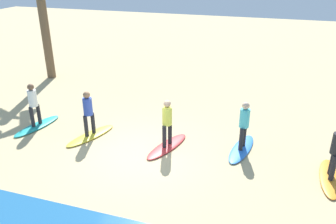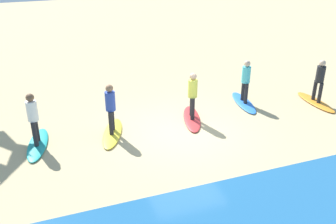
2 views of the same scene
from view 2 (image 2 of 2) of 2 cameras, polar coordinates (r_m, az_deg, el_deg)
name	(u,v)px [view 2 (image 2 of 2)]	position (r m, az deg, el deg)	size (l,w,h in m)	color
ground_plane	(183,131)	(12.51, 2.22, -2.90)	(60.00, 60.00, 0.00)	tan
surfboard_orange	(315,102)	(15.62, 21.39, 1.42)	(2.10, 0.56, 0.09)	orange
surfer_orange	(320,78)	(15.28, 21.97, 4.82)	(0.32, 0.46, 1.64)	#232328
surfboard_blue	(244,102)	(14.79, 11.35, 1.42)	(2.10, 0.56, 0.09)	blue
surfer_blue	(246,78)	(14.43, 11.68, 5.02)	(0.32, 0.46, 1.64)	#232328
surfboard_red	(192,118)	(13.27, 3.62, -0.97)	(2.10, 0.56, 0.09)	red
surfer_red	(193,92)	(12.87, 3.74, 2.99)	(0.32, 0.44, 1.64)	#232328
surfboard_yellow	(112,133)	(12.42, -8.39, -3.16)	(2.10, 0.56, 0.09)	yellow
surfer_yellow	(111,105)	(11.98, -8.69, 1.01)	(0.32, 0.44, 1.64)	#232328
surfboard_teal	(38,144)	(12.32, -19.09, -4.64)	(2.10, 0.56, 0.09)	teal
surfer_teal	(33,115)	(11.88, -19.76, -0.48)	(0.32, 0.45, 1.64)	#232328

